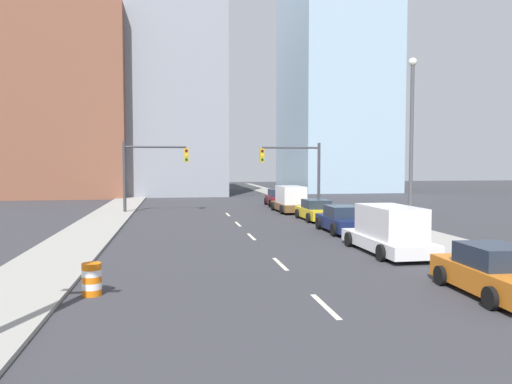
{
  "coord_description": "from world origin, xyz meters",
  "views": [
    {
      "loc": [
        -3.98,
        -4.29,
        3.83
      ],
      "look_at": [
        0.68,
        24.05,
        2.2
      ],
      "focal_mm": 35.0,
      "sensor_mm": 36.0,
      "label": 1
    }
  ],
  "objects": [
    {
      "name": "sidewalk_left",
      "position": [
        -8.65,
        44.28,
        0.06
      ],
      "size": [
        3.1,
        88.56,
        0.12
      ],
      "color": "gray",
      "rests_on": "ground"
    },
    {
      "name": "sidewalk_right",
      "position": [
        8.65,
        44.28,
        0.06
      ],
      "size": [
        3.1,
        88.56,
        0.12
      ],
      "color": "gray",
      "rests_on": "ground"
    },
    {
      "name": "lane_stripe_at_8m",
      "position": [
        0.0,
        8.44,
        0.0
      ],
      "size": [
        0.16,
        2.4,
        0.01
      ],
      "primitive_type": "cube",
      "color": "beige",
      "rests_on": "ground"
    },
    {
      "name": "lane_stripe_at_14m",
      "position": [
        0.0,
        14.18,
        0.0
      ],
      "size": [
        0.16,
        2.4,
        0.01
      ],
      "primitive_type": "cube",
      "color": "beige",
      "rests_on": "ground"
    },
    {
      "name": "lane_stripe_at_21m",
      "position": [
        0.0,
        21.38,
        0.0
      ],
      "size": [
        0.16,
        2.4,
        0.01
      ],
      "primitive_type": "cube",
      "color": "beige",
      "rests_on": "ground"
    },
    {
      "name": "lane_stripe_at_27m",
      "position": [
        0.0,
        26.99,
        0.0
      ],
      "size": [
        0.16,
        2.4,
        0.01
      ],
      "primitive_type": "cube",
      "color": "beige",
      "rests_on": "ground"
    },
    {
      "name": "lane_stripe_at_33m",
      "position": [
        0.0,
        33.01,
        0.0
      ],
      "size": [
        0.16,
        2.4,
        0.01
      ],
      "primitive_type": "cube",
      "color": "beige",
      "rests_on": "ground"
    },
    {
      "name": "building_brick_left",
      "position": [
        -16.22,
        58.64,
        10.56
      ],
      "size": [
        14.0,
        16.0,
        21.12
      ],
      "color": "brown",
      "rests_on": "ground"
    },
    {
      "name": "building_office_center",
      "position": [
        -3.74,
        62.64,
        11.19
      ],
      "size": [
        12.0,
        20.0,
        22.39
      ],
      "color": "gray",
      "rests_on": "ground"
    },
    {
      "name": "building_glass_right",
      "position": [
        19.2,
        66.64,
        17.19
      ],
      "size": [
        13.0,
        20.0,
        34.39
      ],
      "color": "#99B7CC",
      "rests_on": "ground"
    },
    {
      "name": "traffic_signal_left",
      "position": [
        -6.2,
        35.34,
        3.66
      ],
      "size": [
        5.05,
        0.35,
        5.54
      ],
      "color": "#38383D",
      "rests_on": "ground"
    },
    {
      "name": "traffic_signal_right",
      "position": [
        6.22,
        35.34,
        3.66
      ],
      "size": [
        5.05,
        0.35,
        5.54
      ],
      "color": "#38383D",
      "rests_on": "ground"
    },
    {
      "name": "traffic_barrel",
      "position": [
        -6.37,
        10.61,
        0.47
      ],
      "size": [
        0.56,
        0.56,
        0.95
      ],
      "color": "orange",
      "rests_on": "ground"
    },
    {
      "name": "street_lamp",
      "position": [
        8.49,
        20.6,
        5.38
      ],
      "size": [
        0.44,
        0.44,
        9.4
      ],
      "color": "#4C4C51",
      "rests_on": "ground"
    },
    {
      "name": "sedan_orange",
      "position": [
        5.14,
        8.72,
        0.67
      ],
      "size": [
        2.13,
        4.39,
        1.48
      ],
      "rotation": [
        0.0,
        0.0,
        -0.04
      ],
      "color": "orange",
      "rests_on": "ground"
    },
    {
      "name": "box_truck_white",
      "position": [
        5.05,
        15.66,
        0.97
      ],
      "size": [
        2.37,
        5.75,
        2.04
      ],
      "rotation": [
        0.0,
        0.0,
        0.01
      ],
      "color": "silver",
      "rests_on": "ground"
    },
    {
      "name": "sedan_navy",
      "position": [
        5.28,
        22.26,
        0.68
      ],
      "size": [
        2.15,
        4.68,
        1.48
      ],
      "rotation": [
        0.0,
        0.0,
        -0.01
      ],
      "color": "#141E47",
      "rests_on": "ground"
    },
    {
      "name": "sedan_yellow",
      "position": [
        5.51,
        28.26,
        0.64
      ],
      "size": [
        2.14,
        4.51,
        1.4
      ],
      "rotation": [
        0.0,
        0.0,
        0.02
      ],
      "color": "gold",
      "rests_on": "ground"
    },
    {
      "name": "box_truck_brown",
      "position": [
        5.09,
        34.07,
        0.98
      ],
      "size": [
        2.37,
        5.31,
        2.07
      ],
      "rotation": [
        0.0,
        0.0,
        0.02
      ],
      "color": "brown",
      "rests_on": "ground"
    },
    {
      "name": "sedan_maroon",
      "position": [
        5.34,
        40.14,
        0.69
      ],
      "size": [
        2.1,
        4.29,
        1.51
      ],
      "rotation": [
        0.0,
        0.0,
        -0.02
      ],
      "color": "maroon",
      "rests_on": "ground"
    }
  ]
}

